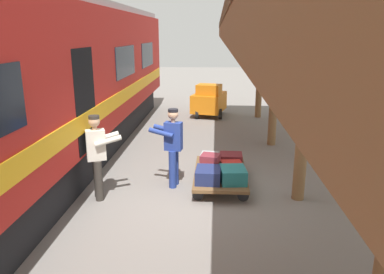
% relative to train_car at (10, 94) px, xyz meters
% --- Properties ---
extents(ground_plane, '(60.00, 60.00, 0.00)m').
position_rel_train_car_xyz_m(ground_plane, '(-3.76, 0.00, -2.06)').
color(ground_plane, slate).
extents(platform_canopy, '(3.20, 16.15, 3.56)m').
position_rel_train_car_xyz_m(platform_canopy, '(-5.64, -0.00, 1.23)').
color(platform_canopy, brown).
rests_on(platform_canopy, ground_plane).
extents(train_car, '(3.03, 19.71, 4.00)m').
position_rel_train_car_xyz_m(train_car, '(0.00, 0.00, 0.00)').
color(train_car, '#B21E19').
rests_on(train_car, ground_plane).
extents(luggage_cart, '(1.12, 2.11, 0.29)m').
position_rel_train_car_xyz_m(luggage_cart, '(-4.15, -0.66, -1.81)').
color(luggage_cart, brown).
rests_on(luggage_cart, ground_plane).
extents(suitcase_orange_carryall, '(0.42, 0.53, 0.22)m').
position_rel_train_car_xyz_m(suitcase_orange_carryall, '(-3.90, -0.66, -1.66)').
color(suitcase_orange_carryall, '#CC6B23').
rests_on(suitcase_orange_carryall, luggage_cart).
extents(suitcase_gray_aluminum, '(0.44, 0.53, 0.21)m').
position_rel_train_car_xyz_m(suitcase_gray_aluminum, '(-3.90, -1.24, -1.66)').
color(suitcase_gray_aluminum, '#9EA0A5').
rests_on(suitcase_gray_aluminum, luggage_cart).
extents(suitcase_maroon_trunk, '(0.52, 0.47, 0.22)m').
position_rel_train_car_xyz_m(suitcase_maroon_trunk, '(-4.40, -1.24, -1.65)').
color(suitcase_maroon_trunk, maroon).
rests_on(suitcase_maroon_trunk, luggage_cart).
extents(suitcase_navy_fabric, '(0.52, 0.62, 0.28)m').
position_rel_train_car_xyz_m(suitcase_navy_fabric, '(-3.90, -0.08, -1.63)').
color(suitcase_navy_fabric, navy).
rests_on(suitcase_navy_fabric, luggage_cart).
extents(suitcase_teal_softside, '(0.55, 0.63, 0.30)m').
position_rel_train_car_xyz_m(suitcase_teal_softside, '(-4.40, -0.08, -1.62)').
color(suitcase_teal_softside, '#1E666B').
rests_on(suitcase_teal_softside, luggage_cart).
extents(suitcase_red_plastic, '(0.51, 0.56, 0.20)m').
position_rel_train_car_xyz_m(suitcase_red_plastic, '(-4.40, -0.66, -1.66)').
color(suitcase_red_plastic, '#AD231E').
rests_on(suitcase_red_plastic, luggage_cart).
extents(suitcase_burgundy_valise, '(0.46, 0.44, 0.17)m').
position_rel_train_car_xyz_m(suitcase_burgundy_valise, '(-3.93, -0.64, -1.46)').
color(suitcase_burgundy_valise, maroon).
rests_on(suitcase_burgundy_valise, suitcase_orange_carryall).
extents(porter_in_overalls, '(0.71, 0.50, 1.70)m').
position_rel_train_car_xyz_m(porter_in_overalls, '(-3.13, -0.51, -1.14)').
color(porter_in_overalls, navy).
rests_on(porter_in_overalls, ground_plane).
extents(porter_by_door, '(0.74, 0.59, 1.70)m').
position_rel_train_car_xyz_m(porter_by_door, '(-1.73, 0.22, -1.14)').
color(porter_by_door, '#332D28').
rests_on(porter_by_door, ground_plane).
extents(baggage_tug, '(1.45, 1.90, 1.30)m').
position_rel_train_car_xyz_m(baggage_tug, '(-3.77, -7.74, -1.43)').
color(baggage_tug, orange).
rests_on(baggage_tug, ground_plane).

